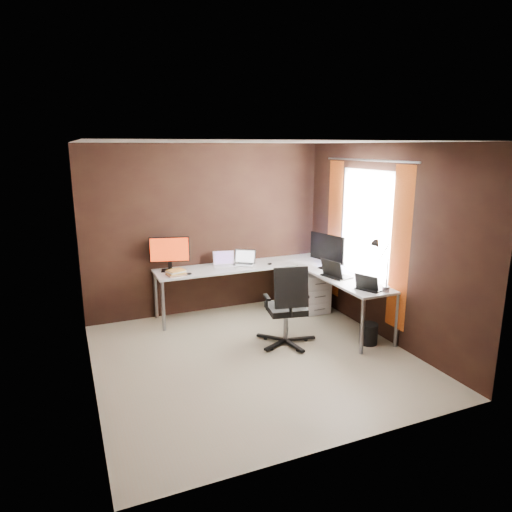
{
  "coord_description": "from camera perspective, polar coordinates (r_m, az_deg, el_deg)",
  "views": [
    {
      "loc": [
        -1.93,
        -4.61,
        2.46
      ],
      "look_at": [
        0.43,
        0.95,
        1.0
      ],
      "focal_mm": 32.0,
      "sensor_mm": 36.0,
      "label": 1
    }
  ],
  "objects": [
    {
      "name": "room",
      "position": [
        5.34,
        2.82,
        0.79
      ],
      "size": [
        3.6,
        3.6,
        2.5
      ],
      "color": "#9C9479",
      "rests_on": "ground"
    },
    {
      "name": "mouse_left",
      "position": [
        6.34,
        -8.4,
        -2.21
      ],
      "size": [
        0.1,
        0.09,
        0.03
      ],
      "primitive_type": "ellipsoid",
      "rotation": [
        0.0,
        0.0,
        -0.41
      ],
      "color": "black",
      "rests_on": "desk"
    },
    {
      "name": "office_chair",
      "position": [
        5.81,
        3.84,
        -8.14
      ],
      "size": [
        0.59,
        0.61,
        1.06
      ],
      "rotation": [
        0.0,
        0.0,
        -0.19
      ],
      "color": "black",
      "rests_on": "ground"
    },
    {
      "name": "laptop_black_big",
      "position": [
        6.25,
        9.82,
        -2.15
      ],
      "size": [
        0.34,
        0.42,
        0.25
      ],
      "rotation": [
        0.0,
        0.0,
        1.79
      ],
      "color": "black",
      "rests_on": "desk"
    },
    {
      "name": "book_stack",
      "position": [
        6.35,
        -9.95,
        -2.07
      ],
      "size": [
        0.28,
        0.24,
        0.08
      ],
      "rotation": [
        0.0,
        0.0,
        0.24
      ],
      "color": "#9C7054",
      "rests_on": "desk"
    },
    {
      "name": "desk_lamp",
      "position": [
        5.7,
        15.26,
        -0.32
      ],
      "size": [
        0.2,
        0.23,
        0.64
      ],
      "rotation": [
        0.0,
        0.0,
        0.26
      ],
      "color": "slate",
      "rests_on": "desk"
    },
    {
      "name": "wastebasket",
      "position": [
        6.05,
        13.88,
        -9.41
      ],
      "size": [
        0.31,
        0.31,
        0.27
      ],
      "primitive_type": "cylinder",
      "rotation": [
        0.0,
        0.0,
        0.43
      ],
      "color": "black",
      "rests_on": "ground"
    },
    {
      "name": "laptop_silver",
      "position": [
        6.81,
        -1.48,
        -0.69
      ],
      "size": [
        0.39,
        0.38,
        0.22
      ],
      "rotation": [
        0.0,
        0.0,
        -0.64
      ],
      "color": "silver",
      "rests_on": "desk"
    },
    {
      "name": "monitor_left",
      "position": [
        6.54,
        -10.76,
        0.51
      ],
      "size": [
        0.55,
        0.21,
        0.49
      ],
      "rotation": [
        0.0,
        0.0,
        -0.26
      ],
      "color": "black",
      "rests_on": "desk"
    },
    {
      "name": "laptop_black_small",
      "position": [
        5.79,
        13.85,
        -3.71
      ],
      "size": [
        0.33,
        0.37,
        0.21
      ],
      "rotation": [
        0.0,
        0.0,
        2.01
      ],
      "color": "black",
      "rests_on": "desk"
    },
    {
      "name": "desk",
      "position": [
        6.55,
        3.02,
        -2.2
      ],
      "size": [
        2.65,
        2.25,
        0.73
      ],
      "color": "white",
      "rests_on": "ground"
    },
    {
      "name": "mouse_corner",
      "position": [
        6.8,
        1.72,
        -0.99
      ],
      "size": [
        0.08,
        0.06,
        0.03
      ],
      "primitive_type": "ellipsoid",
      "rotation": [
        0.0,
        0.0,
        -0.15
      ],
      "color": "black",
      "rests_on": "desk"
    },
    {
      "name": "laptop_white",
      "position": [
        6.76,
        -4.01,
        -0.84
      ],
      "size": [
        0.35,
        0.28,
        0.21
      ],
      "rotation": [
        0.0,
        0.0,
        -0.2
      ],
      "color": "white",
      "rests_on": "desk"
    },
    {
      "name": "monitor_right",
      "position": [
        6.57,
        8.88,
        0.79
      ],
      "size": [
        0.22,
        0.61,
        0.51
      ],
      "rotation": [
        0.0,
        0.0,
        1.84
      ],
      "color": "black",
      "rests_on": "desk"
    },
    {
      "name": "drawer_pedestal",
      "position": [
        7.01,
        6.9,
        -4.42
      ],
      "size": [
        0.42,
        0.5,
        0.6
      ],
      "primitive_type": "cube",
      "color": "white",
      "rests_on": "ground"
    }
  ]
}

